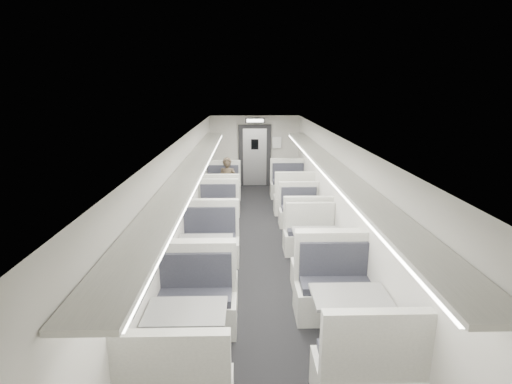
{
  "coord_description": "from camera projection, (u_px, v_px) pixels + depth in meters",
  "views": [
    {
      "loc": [
        -0.28,
        -7.55,
        3.3
      ],
      "look_at": [
        -0.08,
        1.03,
        1.05
      ],
      "focal_mm": 28.0,
      "sensor_mm": 36.0,
      "label": 1
    }
  ],
  "objects": [
    {
      "name": "room",
      "position": [
        261.0,
        198.0,
        7.84
      ],
      "size": [
        3.24,
        12.24,
        2.64
      ],
      "color": "black",
      "rests_on": "ground"
    },
    {
      "name": "booth_left_a",
      "position": [
        222.0,
        193.0,
        11.4
      ],
      "size": [
        1.06,
        2.15,
        1.15
      ],
      "color": "silver",
      "rests_on": "room"
    },
    {
      "name": "booth_left_b",
      "position": [
        216.0,
        218.0,
        9.29
      ],
      "size": [
        1.0,
        2.03,
        1.09
      ],
      "color": "silver",
      "rests_on": "room"
    },
    {
      "name": "booth_left_c",
      "position": [
        206.0,
        261.0,
        6.87
      ],
      "size": [
        1.12,
        2.27,
        1.22
      ],
      "color": "silver",
      "rests_on": "room"
    },
    {
      "name": "booth_left_d",
      "position": [
        187.0,
        340.0,
        4.73
      ],
      "size": [
        1.13,
        2.29,
        1.23
      ],
      "color": "silver",
      "rests_on": "room"
    },
    {
      "name": "booth_right_a",
      "position": [
        291.0,
        191.0,
        11.55
      ],
      "size": [
        1.09,
        2.21,
        1.18
      ],
      "color": "silver",
      "rests_on": "room"
    },
    {
      "name": "booth_right_b",
      "position": [
        303.0,
        221.0,
        9.09
      ],
      "size": [
        0.98,
        1.99,
        1.06
      ],
      "color": "silver",
      "rests_on": "room"
    },
    {
      "name": "booth_right_c",
      "position": [
        316.0,
        249.0,
        7.44
      ],
      "size": [
        1.05,
        2.12,
        1.14
      ],
      "color": "silver",
      "rests_on": "room"
    },
    {
      "name": "booth_right_d",
      "position": [
        349.0,
        323.0,
        5.04
      ],
      "size": [
        1.15,
        2.34,
        1.25
      ],
      "color": "silver",
      "rests_on": "room"
    },
    {
      "name": "passenger",
      "position": [
        228.0,
        184.0,
        10.97
      ],
      "size": [
        0.6,
        0.45,
        1.47
      ],
      "primitive_type": "imported",
      "rotation": [
        0.0,
        0.0,
        -0.2
      ],
      "color": "black",
      "rests_on": "room"
    },
    {
      "name": "window_a",
      "position": [
        203.0,
        160.0,
        11.06
      ],
      "size": [
        0.02,
        1.18,
        0.84
      ],
      "primitive_type": "cube",
      "color": "black",
      "rests_on": "room"
    },
    {
      "name": "window_b",
      "position": [
        193.0,
        178.0,
        8.93
      ],
      "size": [
        0.02,
        1.18,
        0.84
      ],
      "primitive_type": "cube",
      "color": "black",
      "rests_on": "room"
    },
    {
      "name": "window_c",
      "position": [
        176.0,
        206.0,
        6.8
      ],
      "size": [
        0.02,
        1.18,
        0.84
      ],
      "primitive_type": "cube",
      "color": "black",
      "rests_on": "room"
    },
    {
      "name": "window_d",
      "position": [
        145.0,
        260.0,
        4.68
      ],
      "size": [
        0.02,
        1.18,
        0.84
      ],
      "primitive_type": "cube",
      "color": "black",
      "rests_on": "room"
    },
    {
      "name": "luggage_rack_left",
      "position": [
        194.0,
        165.0,
        7.34
      ],
      "size": [
        0.46,
        10.4,
        0.09
      ],
      "color": "silver",
      "rests_on": "room"
    },
    {
      "name": "luggage_rack_right",
      "position": [
        329.0,
        165.0,
        7.4
      ],
      "size": [
        0.46,
        10.4,
        0.09
      ],
      "color": "silver",
      "rests_on": "room"
    },
    {
      "name": "vestibule_door",
      "position": [
        255.0,
        156.0,
        13.62
      ],
      "size": [
        1.1,
        0.13,
        2.1
      ],
      "color": "black",
      "rests_on": "room"
    },
    {
      "name": "exit_sign",
      "position": [
        255.0,
        120.0,
        12.83
      ],
      "size": [
        0.62,
        0.12,
        0.16
      ],
      "color": "black",
      "rests_on": "room"
    },
    {
      "name": "wall_notice",
      "position": [
        277.0,
        143.0,
        13.51
      ],
      "size": [
        0.32,
        0.02,
        0.4
      ],
      "primitive_type": "cube",
      "color": "white",
      "rests_on": "room"
    }
  ]
}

